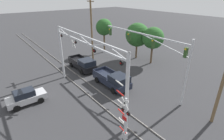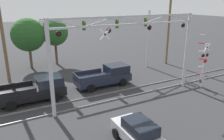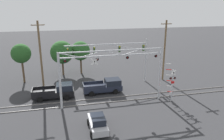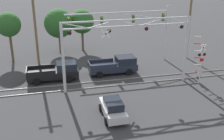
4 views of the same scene
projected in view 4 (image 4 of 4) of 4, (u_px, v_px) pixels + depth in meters
The scene contains 13 objects.
rail_track_near at pixel (126, 84), 29.74m from camera, with size 80.00×0.08×0.10m, color gray.
rail_track_far at pixel (123, 79), 31.04m from camera, with size 80.00×0.08×0.10m, color gray.
crossing_gantry at pixel (128, 43), 27.81m from camera, with size 13.15×0.30×7.05m.
crossing_signal_mast at pixel (200, 65), 29.30m from camera, with size 1.58×0.35×5.31m.
traffic_signal_span at pixel (138, 23), 34.85m from camera, with size 12.98×0.39×7.05m.
pickup_truck_lead at pixel (116, 65), 32.56m from camera, with size 5.55×2.33×1.95m.
pickup_truck_following at pixel (56, 72), 30.68m from camera, with size 5.50×2.33×1.95m.
sedan_waiting at pixel (113, 108), 23.38m from camera, with size 1.87×3.89×1.60m.
utility_pole_left at pixel (35, 28), 31.30m from camera, with size 1.80×0.28×10.24m.
utility_pole_right at pixel (190, 20), 36.29m from camera, with size 1.80×0.28×9.93m.
background_tree_beyond_span at pixel (59, 23), 38.90m from camera, with size 4.04×4.04×6.20m.
background_tree_far_left_verge at pixel (8, 25), 35.01m from camera, with size 3.08×3.08×6.39m.
background_tree_far_right_verge at pixel (82, 22), 39.79m from camera, with size 3.43×3.43×5.96m.
Camera 4 is at (-7.81, -9.62, 12.27)m, focal length 45.00 mm.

